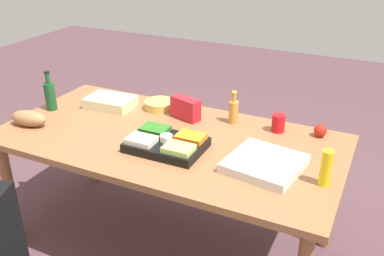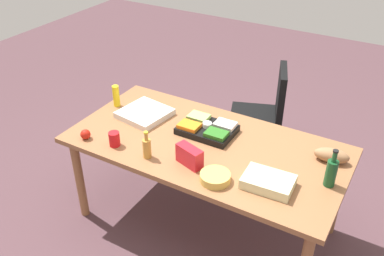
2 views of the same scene
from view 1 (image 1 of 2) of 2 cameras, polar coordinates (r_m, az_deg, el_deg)
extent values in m
plane|color=#52373D|center=(3.02, -2.80, -14.81)|extent=(10.00, 10.00, 0.00)
cube|color=#905D39|center=(2.58, -3.17, -1.57)|extent=(2.05, 1.03, 0.04)
cylinder|color=#905D39|center=(2.90, 17.92, -8.73)|extent=(0.07, 0.07, 0.76)
cylinder|color=#905D39|center=(3.55, -12.99, -1.42)|extent=(0.07, 0.07, 0.76)
cylinder|color=#905D39|center=(3.04, -22.85, -7.94)|extent=(0.07, 0.07, 0.76)
cube|color=black|center=(2.43, -3.39, -2.24)|extent=(0.42, 0.30, 0.05)
cube|color=orange|center=(2.42, -0.16, -1.20)|extent=(0.16, 0.12, 0.03)
cube|color=#296820|center=(2.52, -4.90, -0.18)|extent=(0.16, 0.12, 0.03)
cube|color=#A8CE62|center=(2.31, -1.77, -2.73)|extent=(0.16, 0.12, 0.03)
cube|color=silver|center=(2.41, -6.68, -1.59)|extent=(0.16, 0.12, 0.03)
cylinder|color=white|center=(2.41, -3.41, -1.33)|extent=(0.07, 0.07, 0.04)
cylinder|color=#174823|center=(3.07, -18.18, 3.97)|extent=(0.08, 0.08, 0.19)
cylinder|color=#174823|center=(3.02, -18.52, 6.26)|extent=(0.03, 0.03, 0.07)
cylinder|color=black|center=(3.01, -18.63, 7.02)|extent=(0.04, 0.04, 0.01)
cube|color=beige|center=(3.03, -10.72, 3.37)|extent=(0.33, 0.24, 0.07)
cylinder|color=yellow|center=(2.17, 17.26, -5.04)|extent=(0.07, 0.07, 0.19)
cylinder|color=gold|center=(2.96, -4.31, 3.08)|extent=(0.22, 0.22, 0.06)
cylinder|color=#C28836|center=(2.74, 5.49, 2.09)|extent=(0.06, 0.06, 0.14)
cylinder|color=#C28836|center=(2.70, 5.58, 4.03)|extent=(0.03, 0.03, 0.06)
cylinder|color=gold|center=(2.69, 5.61, 4.70)|extent=(0.03, 0.03, 0.01)
cube|color=silver|center=(2.28, 9.55, -4.66)|extent=(0.41, 0.41, 0.05)
cube|color=red|center=(2.78, -0.85, 2.59)|extent=(0.21, 0.13, 0.14)
cylinder|color=red|center=(2.67, 11.32, 0.65)|extent=(0.10, 0.10, 0.11)
sphere|color=red|center=(2.67, 16.57, -0.34)|extent=(0.08, 0.08, 0.08)
ellipsoid|color=#976944|center=(2.88, -20.73, 1.20)|extent=(0.25, 0.15, 0.10)
camera|label=2|loc=(4.94, -3.25, 32.77)|focal=39.74mm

